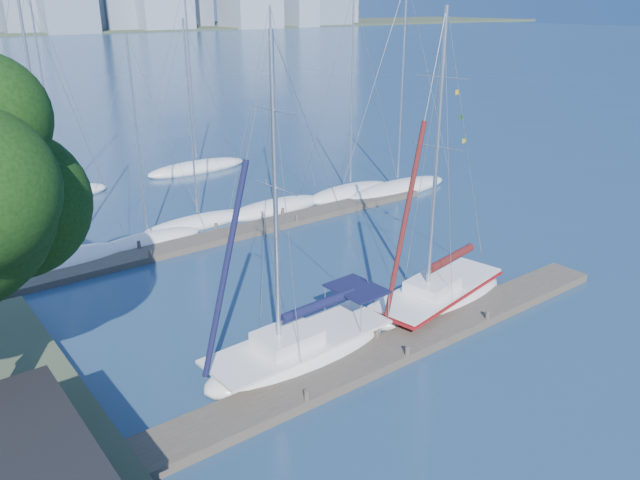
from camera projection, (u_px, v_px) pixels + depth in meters
ground at (391, 354)px, 25.81m from camera, size 700.00×700.00×0.00m
near_dock at (392, 350)px, 25.74m from camera, size 26.00×2.00×0.40m
far_dock at (237, 233)px, 38.74m from camera, size 30.00×1.80×0.36m
sailboat_navy at (300, 339)px, 24.91m from camera, size 8.73×3.21×13.44m
sailboat_maroon at (439, 284)px, 29.54m from camera, size 8.74×4.24×14.10m
bg_boat_0 at (61, 261)px, 34.22m from camera, size 8.11×3.76×15.65m
bg_boat_1 at (148, 241)px, 37.27m from camera, size 7.04×4.62×12.32m
bg_boat_2 at (198, 222)px, 40.42m from camera, size 7.84×3.56×13.04m
bg_boat_3 at (275, 207)px, 43.18m from camera, size 7.74×3.05×13.79m
bg_boat_4 at (350, 192)px, 46.56m from camera, size 8.03×4.67×14.77m
bg_boat_5 at (397, 188)px, 47.51m from camera, size 9.98×4.20×15.49m
bg_boat_6 at (60, 193)px, 46.20m from camera, size 7.24×3.39×15.82m
bg_boat_7 at (197, 167)px, 53.42m from camera, size 9.32×4.62×15.25m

